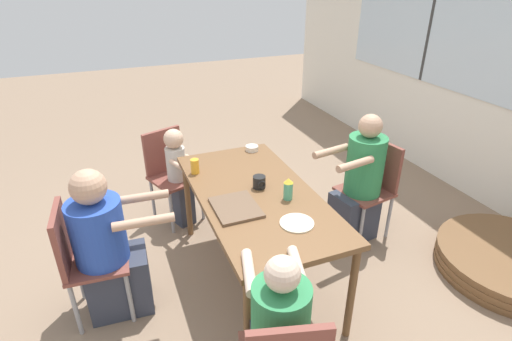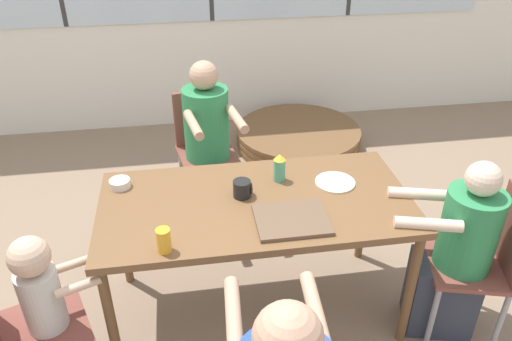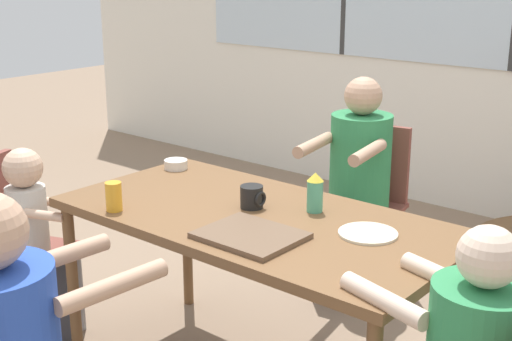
# 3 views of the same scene
# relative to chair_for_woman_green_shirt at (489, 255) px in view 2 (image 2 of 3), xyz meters

# --- Properties ---
(ground_plane) EXTENTS (16.00, 16.00, 0.00)m
(ground_plane) POSITION_rel_chair_for_woman_green_shirt_xyz_m (-1.17, 0.32, -0.52)
(ground_plane) COLOR #8C725B
(dining_table) EXTENTS (1.60, 0.80, 0.77)m
(dining_table) POSITION_rel_chair_for_woman_green_shirt_xyz_m (-1.17, 0.32, 0.18)
(dining_table) COLOR brown
(dining_table) RESTS_ON ground_plane
(chair_for_woman_green_shirt) EXTENTS (0.49, 0.49, 0.87)m
(chair_for_woman_green_shirt) POSITION_rel_chair_for_woman_green_shirt_xyz_m (0.00, 0.00, 0.00)
(chair_for_woman_green_shirt) COLOR brown
(chair_for_woman_green_shirt) RESTS_ON ground_plane
(chair_for_man_blue_shirt) EXTENTS (0.46, 0.46, 0.87)m
(chair_for_man_blue_shirt) POSITION_rel_chair_for_woman_green_shirt_xyz_m (-1.37, 1.52, 0.00)
(chair_for_man_blue_shirt) COLOR brown
(chair_for_man_blue_shirt) RESTS_ON ground_plane
(chair_for_toddler) EXTENTS (0.52, 0.52, 0.87)m
(chair_for_toddler) POSITION_rel_chair_for_woman_green_shirt_xyz_m (-2.30, -0.10, 0.00)
(chair_for_toddler) COLOR brown
(chair_for_toddler) RESTS_ON ground_plane
(person_woman_green_shirt) EXTENTS (0.58, 0.42, 1.06)m
(person_woman_green_shirt) POSITION_rel_chair_for_woman_green_shirt_xyz_m (-0.16, 0.04, -0.04)
(person_woman_green_shirt) COLOR #333847
(person_woman_green_shirt) RESTS_ON ground_plane
(person_man_blue_shirt) EXTENTS (0.41, 0.63, 1.16)m
(person_man_blue_shirt) POSITION_rel_chair_for_woman_green_shirt_xyz_m (-1.34, 1.36, -0.00)
(person_man_blue_shirt) COLOR #333847
(person_man_blue_shirt) RESTS_ON ground_plane
(person_toddler) EXTENTS (0.36, 0.28, 0.94)m
(person_toddler) POSITION_rel_chair_for_woman_green_shirt_xyz_m (-2.16, -0.05, -0.06)
(person_toddler) COLOR #333847
(person_toddler) RESTS_ON ground_plane
(food_tray_dark) EXTENTS (0.35, 0.29, 0.02)m
(food_tray_dark) POSITION_rel_chair_for_woman_green_shirt_xyz_m (-1.03, 0.12, 0.26)
(food_tray_dark) COLOR brown
(food_tray_dark) RESTS_ON dining_table
(coffee_mug) EXTENTS (0.10, 0.09, 0.09)m
(coffee_mug) POSITION_rel_chair_for_woman_green_shirt_xyz_m (-1.23, 0.37, 0.29)
(coffee_mug) COLOR black
(coffee_mug) RESTS_ON dining_table
(sippy_cup) EXTENTS (0.07, 0.07, 0.16)m
(sippy_cup) POSITION_rel_chair_for_woman_green_shirt_xyz_m (-1.01, 0.50, 0.33)
(sippy_cup) COLOR #4CA57F
(sippy_cup) RESTS_ON dining_table
(juice_glass) EXTENTS (0.07, 0.07, 0.12)m
(juice_glass) POSITION_rel_chair_for_woman_green_shirt_xyz_m (-1.63, -0.00, 0.30)
(juice_glass) COLOR gold
(juice_glass) RESTS_ON dining_table
(bowl_white_shallow) EXTENTS (0.11, 0.11, 0.04)m
(bowl_white_shallow) POSITION_rel_chair_for_woman_green_shirt_xyz_m (-1.87, 0.56, 0.27)
(bowl_white_shallow) COLOR silver
(bowl_white_shallow) RESTS_ON dining_table
(plate_tortillas) EXTENTS (0.22, 0.22, 0.01)m
(plate_tortillas) POSITION_rel_chair_for_woman_green_shirt_xyz_m (-0.72, 0.42, 0.25)
(plate_tortillas) COLOR beige
(plate_tortillas) RESTS_ON dining_table
(folded_table_stack) EXTENTS (1.14, 1.14, 0.18)m
(folded_table_stack) POSITION_rel_chair_for_woman_green_shirt_xyz_m (-0.46, 2.26, -0.43)
(folded_table_stack) COLOR brown
(folded_table_stack) RESTS_ON ground_plane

